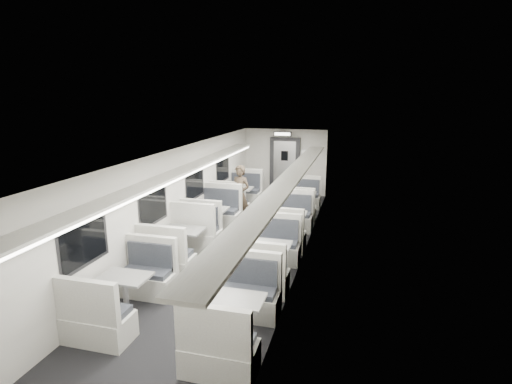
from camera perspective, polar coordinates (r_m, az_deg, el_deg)
The scene contains 19 objects.
room at distance 8.97m, azimuth -2.92°, elevation -1.82°, with size 3.24×12.24×2.64m.
booth_left_a at distance 12.54m, azimuth -2.64°, elevation -1.06°, with size 1.10×2.24×1.20m.
booth_left_b at distance 10.30m, azimuth -6.74°, elevation -4.41°, with size 1.13×2.29×1.23m.
booth_left_c at distance 8.98m, azimuth -10.34°, elevation -7.48°, with size 1.07×2.18×1.16m.
booth_left_d at distance 7.19m, azimuth -18.11°, elevation -13.82°, with size 0.99×2.02×1.08m.
booth_right_a at distance 12.43m, azimuth 6.63°, elevation -1.54°, with size 0.96×1.94×1.04m.
booth_right_b at distance 10.21m, azimuth 4.75°, elevation -4.79°, with size 1.01×2.05×1.10m.
booth_right_c at distance 8.21m, azimuth 2.04°, elevation -9.57°, with size 0.99×2.00×1.07m.
booth_right_d at distance 6.23m, azimuth -2.83°, elevation -17.64°, with size 1.00×2.02×1.08m.
passenger at distance 11.35m, azimuth -2.30°, elevation -0.36°, with size 0.61×0.40×1.68m, color black.
window_a at distance 12.55m, azimuth -4.74°, elevation 3.35°, with size 0.02×1.18×0.84m, color black.
window_b at distance 10.54m, azimuth -8.69°, elevation 1.23°, with size 0.02×1.18×0.84m, color black.
window_c at distance 8.62m, azimuth -14.44°, elevation -1.86°, with size 0.02×1.18×0.84m, color black.
window_d at distance 6.88m, azimuth -23.32°, elevation -6.55°, with size 0.02×1.18×0.84m, color black.
luggage_rack_left at distance 8.99m, azimuth -11.15°, elevation 2.66°, with size 0.46×10.40×0.09m.
luggage_rack_right at distance 8.23m, azimuth 4.68°, elevation 1.86°, with size 0.46×10.40×0.09m.
vestibule_door at distance 14.63m, azimuth 4.11°, elevation 3.63°, with size 1.10×0.13×2.10m.
exit_sign at distance 13.99m, azimuth 3.82°, elevation 8.29°, with size 0.62×0.12×0.16m.
wall_notice at distance 14.43m, azimuth 7.07°, elevation 5.27°, with size 0.32×0.02×0.40m, color white.
Camera 1 is at (2.63, -8.23, 3.61)m, focal length 28.00 mm.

